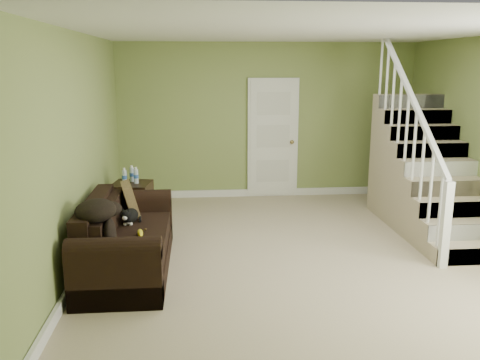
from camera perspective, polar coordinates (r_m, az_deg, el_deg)
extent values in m
cube|color=tan|center=(6.32, 6.31, -8.00)|extent=(5.00, 5.50, 0.01)
cube|color=white|center=(5.92, 6.96, 16.24)|extent=(5.00, 5.50, 0.01)
cube|color=#80924F|center=(8.67, 3.04, 6.63)|extent=(5.00, 0.04, 2.60)
cube|color=#80924F|center=(3.39, 15.76, -3.81)|extent=(5.00, 0.04, 2.60)
cube|color=#80924F|center=(6.01, -17.49, 3.25)|extent=(0.04, 5.50, 2.60)
cube|color=white|center=(8.86, 2.97, -1.39)|extent=(5.00, 0.04, 0.12)
cube|color=white|center=(6.32, -16.45, -7.89)|extent=(0.04, 5.50, 0.12)
cube|color=white|center=(8.69, 3.70, 4.70)|extent=(0.86, 0.05, 2.02)
cube|color=white|center=(8.67, 3.72, 4.62)|extent=(0.78, 0.04, 1.96)
sphere|color=olive|center=(8.68, 5.86, 4.26)|extent=(0.07, 0.07, 0.07)
cube|color=tan|center=(6.56, 24.72, -7.43)|extent=(1.00, 0.27, 0.20)
cylinder|color=white|center=(6.19, 21.56, -2.97)|extent=(0.04, 0.04, 0.90)
cube|color=tan|center=(6.75, 23.69, -5.87)|extent=(1.00, 0.27, 0.40)
cylinder|color=white|center=(6.38, 20.65, -0.59)|extent=(0.04, 0.04, 0.90)
cube|color=tan|center=(6.95, 22.72, -4.40)|extent=(1.00, 0.27, 0.60)
cylinder|color=white|center=(6.58, 19.80, 1.66)|extent=(0.04, 0.04, 0.90)
cube|color=tan|center=(7.15, 21.80, -3.01)|extent=(1.00, 0.27, 0.80)
cylinder|color=white|center=(6.79, 18.99, 3.76)|extent=(0.04, 0.04, 0.90)
cube|color=tan|center=(7.36, 20.95, -1.69)|extent=(1.00, 0.27, 1.00)
cylinder|color=white|center=(7.00, 18.24, 5.74)|extent=(0.04, 0.04, 0.90)
cube|color=tan|center=(7.57, 20.14, -0.45)|extent=(1.00, 0.27, 1.20)
cylinder|color=white|center=(7.23, 17.52, 7.59)|extent=(0.04, 0.04, 0.90)
cube|color=tan|center=(7.79, 19.37, 0.72)|extent=(1.00, 0.27, 1.40)
cylinder|color=white|center=(7.47, 16.84, 9.33)|extent=(0.04, 0.04, 0.90)
cube|color=tan|center=(8.01, 18.65, 1.83)|extent=(1.00, 0.27, 1.60)
cylinder|color=white|center=(7.71, 16.20, 10.95)|extent=(0.04, 0.04, 0.90)
cube|color=tan|center=(8.24, 17.97, 2.88)|extent=(1.00, 0.27, 1.80)
cylinder|color=white|center=(7.96, 15.59, 12.48)|extent=(0.04, 0.04, 0.90)
cube|color=white|center=(6.10, 22.08, -4.71)|extent=(0.09, 0.09, 1.00)
cube|color=white|center=(6.97, 18.50, 9.41)|extent=(0.06, 2.46, 1.84)
cube|color=black|center=(5.86, -12.38, -8.71)|extent=(0.88, 2.03, 0.23)
cube|color=black|center=(5.78, -11.57, -6.71)|extent=(0.67, 1.54, 0.20)
cube|color=black|center=(4.98, -13.81, -10.69)|extent=(0.88, 0.23, 0.57)
cube|color=black|center=(6.65, -11.47, -4.49)|extent=(0.88, 0.23, 0.57)
cylinder|color=black|center=(4.87, -13.99, -7.59)|extent=(0.88, 0.23, 0.23)
cylinder|color=black|center=(6.57, -11.58, -2.10)|extent=(0.88, 0.23, 0.23)
cube|color=black|center=(5.79, -15.99, -5.03)|extent=(0.18, 1.57, 0.58)
cube|color=black|center=(5.74, -14.62, -4.32)|extent=(0.13, 1.52, 0.32)
cube|color=black|center=(7.35, -11.99, -2.67)|extent=(0.58, 0.58, 0.62)
cylinder|color=silver|center=(7.20, -12.85, 0.31)|extent=(0.06, 0.06, 0.20)
cylinder|color=#2F5EB7|center=(7.20, -12.85, 0.31)|extent=(0.07, 0.07, 0.05)
cylinder|color=white|center=(7.18, -12.89, 1.21)|extent=(0.03, 0.03, 0.03)
cylinder|color=silver|center=(7.22, -11.60, 0.41)|extent=(0.06, 0.06, 0.20)
cylinder|color=#2F5EB7|center=(7.22, -11.60, 0.41)|extent=(0.07, 0.07, 0.05)
cylinder|color=white|center=(7.20, -11.64, 1.30)|extent=(0.03, 0.03, 0.03)
cylinder|color=silver|center=(7.35, -12.04, 0.60)|extent=(0.06, 0.06, 0.20)
cylinder|color=#2F5EB7|center=(7.35, -12.04, 0.60)|extent=(0.07, 0.07, 0.05)
cylinder|color=white|center=(7.33, -12.09, 1.48)|extent=(0.03, 0.03, 0.03)
ellipsoid|color=black|center=(6.06, -12.23, -3.96)|extent=(0.22, 0.33, 0.17)
ellipsoid|color=white|center=(6.00, -12.31, -4.43)|extent=(0.12, 0.14, 0.09)
sphere|color=black|center=(5.89, -12.46, -3.87)|extent=(0.13, 0.13, 0.11)
ellipsoid|color=white|center=(5.85, -12.50, -4.18)|extent=(0.07, 0.06, 0.05)
cone|color=black|center=(5.89, -12.77, -3.30)|extent=(0.05, 0.05, 0.05)
cone|color=black|center=(5.88, -12.17, -3.29)|extent=(0.05, 0.05, 0.05)
cylinder|color=black|center=(6.18, -11.31, -4.21)|extent=(0.05, 0.24, 0.03)
ellipsoid|color=yellow|center=(5.61, -11.14, -5.86)|extent=(0.09, 0.22, 0.06)
cube|color=#513B20|center=(6.37, -12.15, -2.28)|extent=(0.30, 0.47, 0.45)
ellipsoid|color=black|center=(5.22, -15.90, -3.32)|extent=(0.42, 0.54, 0.21)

